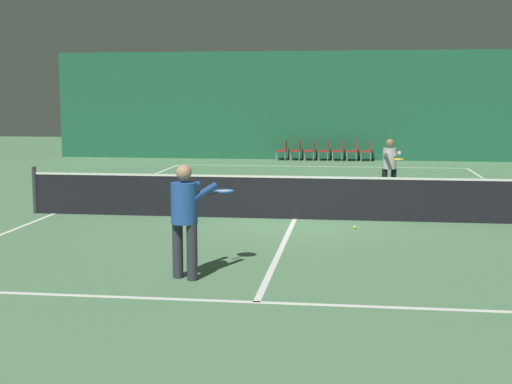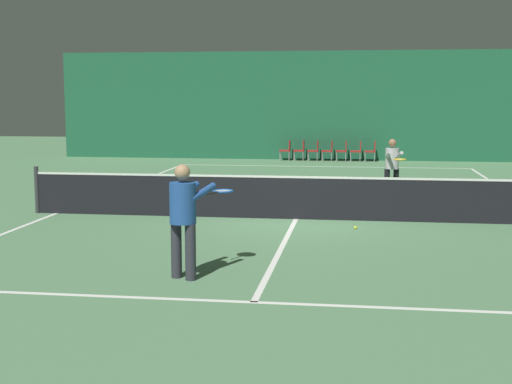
{
  "view_description": "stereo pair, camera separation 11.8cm",
  "coord_description": "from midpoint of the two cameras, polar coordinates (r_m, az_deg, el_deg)",
  "views": [
    {
      "loc": [
        1.18,
        -15.29,
        2.65
      ],
      "look_at": [
        -0.48,
        -2.85,
        0.97
      ],
      "focal_mm": 50.0,
      "sensor_mm": 36.0,
      "label": 1
    },
    {
      "loc": [
        1.29,
        -15.27,
        2.65
      ],
      "look_at": [
        -0.48,
        -2.85,
        0.97
      ],
      "focal_mm": 50.0,
      "sensor_mm": 36.0,
      "label": 2
    }
  ],
  "objects": [
    {
      "name": "courtside_chair_3",
      "position": [
        29.69,
        5.97,
        3.41
      ],
      "size": [
        0.44,
        0.44,
        0.84
      ],
      "rotation": [
        0.0,
        0.0,
        -1.57
      ],
      "color": "#99999E",
      "rests_on": "ground"
    },
    {
      "name": "court_line_centre",
      "position": [
        15.56,
        3.44,
        -2.17
      ],
      "size": [
        0.1,
        12.8,
        0.0
      ],
      "color": "white",
      "rests_on": "ground"
    },
    {
      "name": "player_near",
      "position": [
        10.4,
        -5.4,
        -1.62
      ],
      "size": [
        0.9,
        1.38,
        1.69
      ],
      "rotation": [
        0.0,
        0.0,
        1.14
      ],
      "color": "#2D2D38",
      "rests_on": "ground"
    },
    {
      "name": "court_line_sideline_left",
      "position": [
        16.91,
        -15.49,
        -1.65
      ],
      "size": [
        0.1,
        23.8,
        0.0
      ],
      "color": "white",
      "rests_on": "ground"
    },
    {
      "name": "courtside_chair_0",
      "position": [
        29.8,
        2.59,
        3.46
      ],
      "size": [
        0.44,
        0.44,
        0.84
      ],
      "rotation": [
        0.0,
        0.0,
        -1.57
      ],
      "color": "#99999E",
      "rests_on": "ground"
    },
    {
      "name": "courtside_chair_1",
      "position": [
        29.75,
        3.71,
        3.45
      ],
      "size": [
        0.44,
        0.44,
        0.84
      ],
      "rotation": [
        0.0,
        0.0,
        -1.57
      ],
      "color": "#99999E",
      "rests_on": "ground"
    },
    {
      "name": "ground_plane",
      "position": [
        15.56,
        3.44,
        -2.18
      ],
      "size": [
        60.0,
        60.0,
        0.0
      ],
      "primitive_type": "plane",
      "color": "#56845B"
    },
    {
      "name": "player_far",
      "position": [
        19.11,
        11.02,
        2.25
      ],
      "size": [
        0.54,
        1.33,
        1.55
      ],
      "rotation": [
        0.0,
        0.0,
        -1.42
      ],
      "color": "black",
      "rests_on": "ground"
    },
    {
      "name": "backdrop_curtain",
      "position": [
        30.17,
        5.8,
        6.88
      ],
      "size": [
        23.0,
        0.12,
        4.54
      ],
      "color": "#1E5B3D",
      "rests_on": "ground"
    },
    {
      "name": "tennis_ball",
      "position": [
        14.51,
        8.19,
        -2.83
      ],
      "size": [
        0.07,
        0.07,
        0.07
      ],
      "color": "#D1DB33",
      "rests_on": "ground"
    },
    {
      "name": "court_line_baseline_far",
      "position": [
        27.34,
        5.48,
        2.04
      ],
      "size": [
        11.0,
        0.1,
        0.0
      ],
      "color": "white",
      "rests_on": "ground"
    },
    {
      "name": "court_line_service_far",
      "position": [
        21.88,
        4.81,
        0.66
      ],
      "size": [
        8.25,
        0.1,
        0.0
      ],
      "color": "white",
      "rests_on": "ground"
    },
    {
      "name": "court_line_service_near",
      "position": [
        9.35,
        0.19,
        -8.81
      ],
      "size": [
        8.25,
        0.1,
        0.0
      ],
      "color": "white",
      "rests_on": "ground"
    },
    {
      "name": "courtside_chair_4",
      "position": [
        29.67,
        7.1,
        3.39
      ],
      "size": [
        0.44,
        0.44,
        0.84
      ],
      "rotation": [
        0.0,
        0.0,
        -1.57
      ],
      "color": "#99999E",
      "rests_on": "ground"
    },
    {
      "name": "courtside_chair_5",
      "position": [
        29.67,
        8.23,
        3.37
      ],
      "size": [
        0.44,
        0.44,
        0.84
      ],
      "rotation": [
        0.0,
        0.0,
        -1.57
      ],
      "color": "#99999E",
      "rests_on": "ground"
    },
    {
      "name": "courtside_chair_6",
      "position": [
        29.67,
        9.36,
        3.35
      ],
      "size": [
        0.44,
        0.44,
        0.84
      ],
      "rotation": [
        0.0,
        0.0,
        -1.57
      ],
      "color": "#99999E",
      "rests_on": "ground"
    },
    {
      "name": "tennis_net",
      "position": [
        15.48,
        3.45,
        -0.32
      ],
      "size": [
        12.0,
        0.1,
        1.07
      ],
      "color": "black",
      "rests_on": "ground"
    },
    {
      "name": "courtside_chair_2",
      "position": [
        29.71,
        4.84,
        3.43
      ],
      "size": [
        0.44,
        0.44,
        0.84
      ],
      "rotation": [
        0.0,
        0.0,
        -1.57
      ],
      "color": "#99999E",
      "rests_on": "ground"
    }
  ]
}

